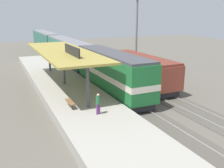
% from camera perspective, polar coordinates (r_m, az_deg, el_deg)
% --- Properties ---
extents(ground_plane, '(120.00, 120.00, 0.00)m').
position_cam_1_polar(ground_plane, '(31.25, 1.16, -0.25)').
color(ground_plane, '#5B564C').
extents(track_near, '(3.20, 110.00, 0.16)m').
position_cam_1_polar(track_near, '(30.45, -2.22, -0.62)').
color(track_near, '#4E4941').
rests_on(track_near, ground).
extents(track_far, '(3.20, 110.00, 0.16)m').
position_cam_1_polar(track_far, '(32.42, 5.30, 0.33)').
color(track_far, '#4E4941').
rests_on(track_far, ground).
extents(platform, '(6.00, 44.00, 0.90)m').
position_cam_1_polar(platform, '(28.96, -10.66, -0.87)').
color(platform, '#9E998E').
rests_on(platform, ground).
extents(station_canopy, '(5.20, 18.00, 4.70)m').
position_cam_1_polar(station_canopy, '(28.02, -11.03, 7.12)').
color(station_canopy, '#47474C').
rests_on(station_canopy, platform).
extents(platform_bench, '(0.44, 1.70, 0.50)m').
position_cam_1_polar(platform_bench, '(21.54, -9.47, -4.08)').
color(platform_bench, '#333338').
rests_on(platform_bench, platform).
extents(locomotive, '(2.93, 14.43, 4.44)m').
position_cam_1_polar(locomotive, '(27.53, -0.18, 2.77)').
color(locomotive, '#28282D').
rests_on(locomotive, track_near).
extents(passenger_carriage_front, '(2.90, 20.00, 4.24)m').
position_cam_1_polar(passenger_carriage_front, '(44.30, -9.99, 7.28)').
color(passenger_carriage_front, '#28282D').
rests_on(passenger_carriage_front, track_near).
extents(passenger_carriage_rear, '(2.90, 20.00, 4.24)m').
position_cam_1_polar(passenger_carriage_rear, '(64.50, -14.88, 9.52)').
color(passenger_carriage_rear, '#28282D').
rests_on(passenger_carriage_rear, track_near).
extents(freight_car, '(2.80, 12.00, 3.54)m').
position_cam_1_polar(freight_car, '(30.67, 6.84, 3.14)').
color(freight_car, '#28282D').
rests_on(freight_car, track_far).
extents(light_mast, '(1.10, 1.10, 11.70)m').
position_cam_1_polar(light_mast, '(37.63, 5.71, 15.31)').
color(light_mast, slate).
rests_on(light_mast, ground).
extents(person_waiting, '(0.34, 0.34, 1.71)m').
position_cam_1_polar(person_waiting, '(19.62, -3.16, -4.28)').
color(person_waiting, '#663375').
rests_on(person_waiting, platform).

